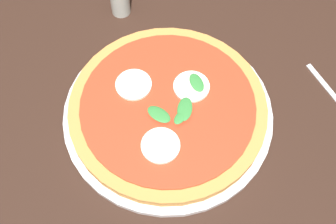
{
  "coord_description": "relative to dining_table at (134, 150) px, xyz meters",
  "views": [
    {
      "loc": [
        -0.1,
        -0.31,
        1.4
      ],
      "look_at": [
        0.07,
        -0.01,
        0.77
      ],
      "focal_mm": 44.2,
      "sensor_mm": 36.0,
      "label": 1
    }
  ],
  "objects": [
    {
      "name": "serving_tray",
      "position": [
        0.07,
        -0.01,
        0.1
      ],
      "size": [
        0.36,
        0.36,
        0.01
      ],
      "primitive_type": "cylinder",
      "color": "silver",
      "rests_on": "dining_table"
    },
    {
      "name": "pizza",
      "position": [
        0.07,
        -0.01,
        0.12
      ],
      "size": [
        0.34,
        0.34,
        0.03
      ],
      "color": "#C6843F",
      "rests_on": "serving_tray"
    },
    {
      "name": "dining_table",
      "position": [
        0.0,
        0.0,
        0.0
      ],
      "size": [
        1.53,
        0.96,
        0.76
      ],
      "color": "black",
      "rests_on": "ground_plane"
    }
  ]
}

